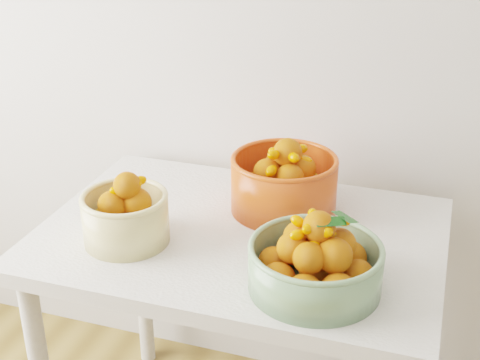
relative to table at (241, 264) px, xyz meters
The scene contains 4 objects.
table is the anchor object (origin of this frame).
bowl_cream 0.33m from the table, 152.41° to the right, with size 0.23×0.23×0.18m.
bowl_green 0.34m from the table, 39.14° to the right, with size 0.39×0.39×0.19m.
bowl_orange 0.24m from the table, 64.17° to the left, with size 0.37×0.37×0.20m.
Camera 1 is at (0.23, 0.21, 1.58)m, focal length 50.00 mm.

